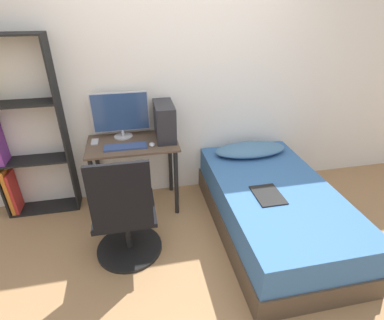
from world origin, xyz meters
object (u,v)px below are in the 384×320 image
keyboard (126,147)px  pc_tower (164,121)px  monitor (121,114)px  bookshelf (14,139)px  office_chair (126,221)px  bed (273,209)px

keyboard → pc_tower: bearing=21.0°
monitor → bookshelf: bearing=-179.3°
office_chair → monitor: bearing=88.2°
bookshelf → keyboard: 1.09m
bookshelf → pc_tower: size_ratio=4.44×
office_chair → pc_tower: pc_tower is taller
monitor → keyboard: (0.02, -0.27, -0.24)m
bed → monitor: size_ratio=3.27×
monitor → keyboard: monitor is taller
bookshelf → keyboard: bookshelf is taller
office_chair → monitor: monitor is taller
bed → keyboard: bearing=157.7°
bookshelf → bed: bearing=-18.7°
office_chair → bed: (1.40, 0.07, -0.14)m
bookshelf → office_chair: 1.42m
bed → pc_tower: size_ratio=4.60×
bookshelf → pc_tower: bearing=-4.0°
bookshelf → bed: size_ratio=0.97×
bookshelf → bed: (2.40, -0.81, -0.60)m
bookshelf → bed: bookshelf is taller
office_chair → monitor: 1.10m
bookshelf → monitor: size_ratio=3.16×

